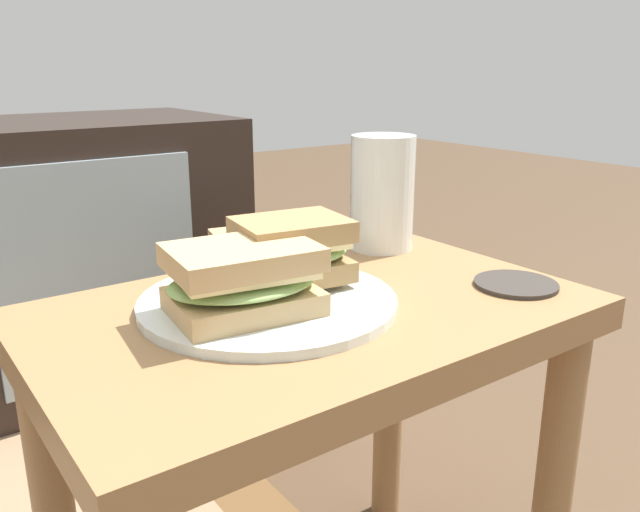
{
  "coord_description": "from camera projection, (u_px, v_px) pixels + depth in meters",
  "views": [
    {
      "loc": [
        -0.36,
        -0.51,
        0.7
      ],
      "look_at": [
        0.01,
        0.0,
        0.51
      ],
      "focal_mm": 36.6,
      "sensor_mm": 36.0,
      "label": 1
    }
  ],
  "objects": [
    {
      "name": "side_table",
      "position": [
        313.0,
        383.0,
        0.7
      ],
      "size": [
        0.56,
        0.36,
        0.46
      ],
      "color": "olive",
      "rests_on": "ground"
    },
    {
      "name": "tv_cabinet",
      "position": [
        10.0,
        261.0,
        1.39
      ],
      "size": [
        0.96,
        0.46,
        0.58
      ],
      "color": "black",
      "rests_on": "ground"
    },
    {
      "name": "plate",
      "position": [
        268.0,
        302.0,
        0.66
      ],
      "size": [
        0.26,
        0.26,
        0.01
      ],
      "primitive_type": "cylinder",
      "color": "silver",
      "rests_on": "side_table"
    },
    {
      "name": "sandwich_front",
      "position": [
        241.0,
        278.0,
        0.62
      ],
      "size": [
        0.16,
        0.12,
        0.07
      ],
      "color": "tan",
      "rests_on": "plate"
    },
    {
      "name": "sandwich_back",
      "position": [
        291.0,
        250.0,
        0.69
      ],
      "size": [
        0.13,
        0.11,
        0.07
      ],
      "color": "#9E7A4C",
      "rests_on": "plate"
    },
    {
      "name": "beer_glass",
      "position": [
        382.0,
        195.0,
        0.85
      ],
      "size": [
        0.08,
        0.08,
        0.15
      ],
      "color": "silver",
      "rests_on": "side_table"
    },
    {
      "name": "coaster",
      "position": [
        516.0,
        284.0,
        0.72
      ],
      "size": [
        0.09,
        0.09,
        0.01
      ],
      "primitive_type": "cylinder",
      "color": "#332D28",
      "rests_on": "side_table"
    },
    {
      "name": "paper_bag",
      "position": [
        274.0,
        332.0,
        1.26
      ],
      "size": [
        0.24,
        0.16,
        0.4
      ],
      "color": "tan",
      "rests_on": "ground"
    }
  ]
}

